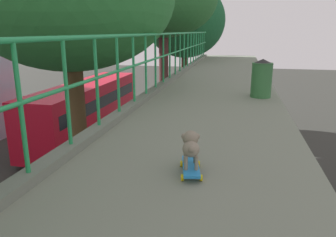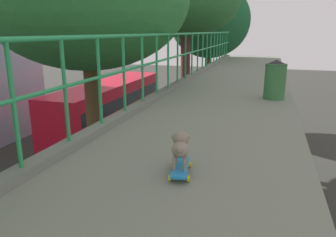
{
  "view_description": "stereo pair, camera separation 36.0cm",
  "coord_description": "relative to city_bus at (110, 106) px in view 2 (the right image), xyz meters",
  "views": [
    {
      "loc": [
        1.58,
        -1.23,
        6.57
      ],
      "look_at": [
        0.72,
        2.8,
        5.46
      ],
      "focal_mm": 34.74,
      "sensor_mm": 36.0,
      "label": 1
    },
    {
      "loc": [
        1.93,
        -1.14,
        6.57
      ],
      "look_at": [
        0.72,
        2.8,
        5.46
      ],
      "focal_mm": 34.74,
      "sensor_mm": 36.0,
      "label": 2
    }
  ],
  "objects": [
    {
      "name": "toy_skateboard",
      "position": [
        8.83,
        -15.48,
        3.36
      ],
      "size": [
        0.27,
        0.53,
        0.08
      ],
      "color": "#2485D2",
      "rests_on": "overpass_deck"
    },
    {
      "name": "city_bus",
      "position": [
        0.0,
        0.0,
        0.0
      ],
      "size": [
        2.68,
        11.66,
        3.4
      ],
      "color": "red",
      "rests_on": "ground"
    },
    {
      "name": "litter_bin",
      "position": [
        9.72,
        -11.4,
        3.71
      ],
      "size": [
        0.43,
        0.43,
        0.8
      ],
      "color": "#326E3A",
      "rests_on": "overpass_deck"
    },
    {
      "name": "small_dog",
      "position": [
        8.82,
        -15.47,
        3.58
      ],
      "size": [
        0.21,
        0.36,
        0.33
      ],
      "color": "gray",
      "rests_on": "toy_skateboard"
    },
    {
      "name": "roadside_tree_farthest",
      "position": [
        5.59,
        3.93,
        5.28
      ],
      "size": [
        5.31,
        5.31,
        9.69
      ],
      "color": "#4C3C29",
      "rests_on": "ground"
    }
  ]
}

